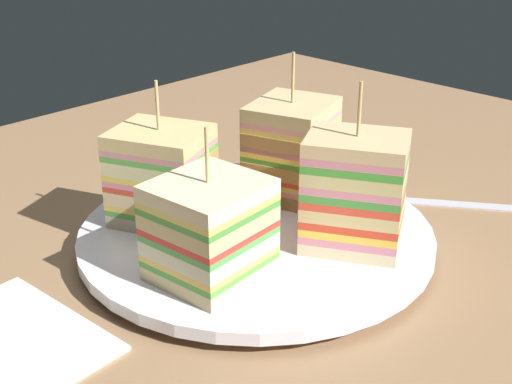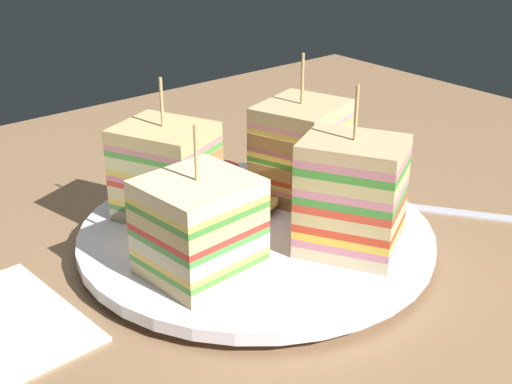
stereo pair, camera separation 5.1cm
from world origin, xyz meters
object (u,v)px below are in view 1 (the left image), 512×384
at_px(sandwich_wedge_1, 162,176).
at_px(sandwich_wedge_3, 354,192).
at_px(sandwich_wedge_0, 291,149).
at_px(chip_pile, 240,206).
at_px(plate, 256,236).
at_px(sandwich_wedge_2, 210,230).

xyz_separation_m(sandwich_wedge_1, sandwich_wedge_3, (-0.07, 0.13, 0.00)).
xyz_separation_m(sandwich_wedge_0, chip_pile, (0.06, 0.00, -0.03)).
distance_m(sandwich_wedge_1, sandwich_wedge_3, 0.14).
xyz_separation_m(plate, sandwich_wedge_0, (-0.07, -0.03, 0.04)).
bearing_deg(sandwich_wedge_2, chip_pile, 27.44).
bearing_deg(sandwich_wedge_0, plate, 3.05).
relative_size(sandwich_wedge_0, chip_pile, 1.68).
bearing_deg(sandwich_wedge_2, plate, 14.84).
bearing_deg(sandwich_wedge_0, chip_pile, -14.30).
bearing_deg(plate, chip_pile, -103.39).
relative_size(sandwich_wedge_1, chip_pile, 1.56).
xyz_separation_m(plate, sandwich_wedge_2, (0.07, 0.02, 0.04)).
distance_m(sandwich_wedge_1, sandwich_wedge_2, 0.09).
xyz_separation_m(sandwich_wedge_2, chip_pile, (-0.07, -0.05, -0.02)).
bearing_deg(chip_pile, sandwich_wedge_2, 32.14).
height_order(plate, sandwich_wedge_2, sandwich_wedge_2).
bearing_deg(sandwich_wedge_3, sandwich_wedge_2, 38.50).
relative_size(sandwich_wedge_0, sandwich_wedge_2, 1.14).
distance_m(plate, chip_pile, 0.03).
height_order(plate, sandwich_wedge_0, sandwich_wedge_0).
bearing_deg(sandwich_wedge_3, sandwich_wedge_0, -50.88).
distance_m(sandwich_wedge_3, chip_pile, 0.10).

